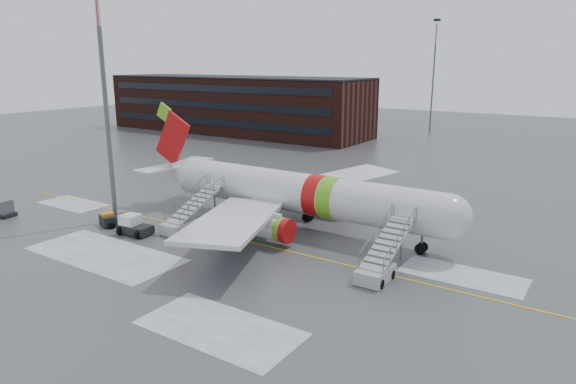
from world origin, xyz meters
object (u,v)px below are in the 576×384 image
Objects in this scene: airliner at (291,192)px; airstair_fwd at (380,264)px; light_mast_near at (105,97)px; pushback_tug at (134,226)px; uld_container at (3,209)px; baggage_tractor at (108,220)px; airstair_aft at (185,220)px.

airliner reaches higher than airstair_fwd.
airliner is at bearing 27.55° from light_mast_near.
airstair_fwd is at bearing 8.37° from pushback_tug.
uld_container is at bearing -152.85° from airliner.
airstair_fwd is 2.85× the size of baggage_tractor.
airstair_aft is 13.85m from light_mast_near.
baggage_tractor is at bearing -156.42° from airstair_aft.
uld_container is 16.64m from light_mast_near.
uld_container is (-18.84, -7.07, -0.26)m from airstair_aft.
airliner is at bearing 42.24° from pushback_tug.
airstair_fwd is (12.05, -6.54, -2.35)m from airliner.
baggage_tractor is (-26.98, -3.16, -0.50)m from airstair_fwd.
baggage_tractor is at bearing -62.96° from light_mast_near.
baggage_tractor is (11.59, 3.91, -0.24)m from uld_container.
airstair_fwd is 3.31× the size of uld_container.
light_mast_near reaches higher than airstair_aft.
light_mast_near is at bearing -168.32° from airstair_aft.
uld_container reaches higher than baggage_tractor.
airliner is 29.93m from uld_container.
baggage_tractor is (-7.24, -3.16, -0.50)m from airstair_aft.
uld_container is 0.10× the size of light_mast_near.
light_mast_near reaches higher than baggage_tractor.
light_mast_near reaches higher than pushback_tug.
airstair_fwd is 1.00× the size of airstair_aft.
airstair_aft is at bearing 20.56° from uld_container.
pushback_tug is 16.04m from uld_container.
airstair_fwd is 27.17m from baggage_tractor.
uld_container is at bearing -166.70° from pushback_tug.
airstair_aft is at bearing 46.32° from pushback_tug.
airstair_fwd reaches higher than pushback_tug.
airstair_fwd is at bearing 0.00° from airstair_aft.
airstair_aft is 7.92m from baggage_tractor.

